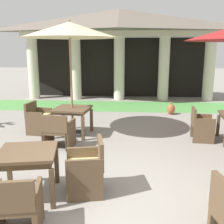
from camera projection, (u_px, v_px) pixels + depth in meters
name	position (u px, v px, depth m)	size (l,w,h in m)	color
ground_plane	(93.00, 205.00, 3.97)	(60.00, 60.00, 0.00)	gray
background_pavilion	(120.00, 32.00, 11.79)	(9.09, 2.83, 3.93)	beige
lawn_strip	(117.00, 106.00, 10.86)	(10.89, 2.02, 0.01)	#519347
patio_table_near_foreground	(28.00, 158.00, 4.08)	(0.99, 0.99, 0.75)	brown
patio_chair_near_foreground_south	(16.00, 205.00, 3.28)	(0.67, 0.65, 0.81)	brown
patio_chair_near_foreground_east	(87.00, 168.00, 4.23)	(0.66, 0.67, 0.89)	brown
patio_chair_mid_left_west	(201.00, 125.00, 6.72)	(0.56, 0.60, 0.82)	brown
patio_table_mid_right	(72.00, 112.00, 7.11)	(0.99, 0.99, 0.74)	brown
patio_umbrella_mid_right	(69.00, 31.00, 6.64)	(2.39, 2.39, 2.95)	#2D2D2D
patio_chair_mid_right_south	(58.00, 131.00, 6.21)	(0.69, 0.64, 0.82)	brown
patio_chair_mid_right_west	(38.00, 118.00, 7.34)	(0.58, 0.69, 0.84)	brown
terracotta_urn	(171.00, 109.00, 9.46)	(0.28, 0.28, 0.45)	#9E5633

